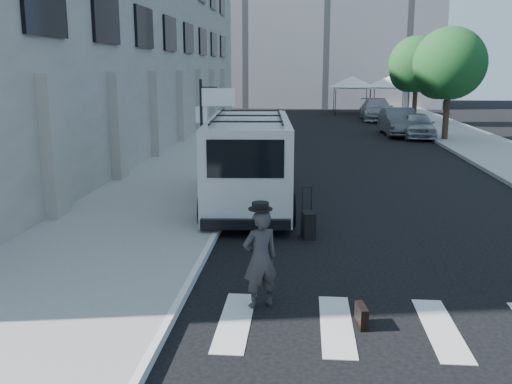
% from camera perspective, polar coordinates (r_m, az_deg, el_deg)
% --- Properties ---
extents(ground, '(120.00, 120.00, 0.00)m').
position_cam_1_polar(ground, '(12.01, 4.40, -6.85)').
color(ground, black).
rests_on(ground, ground).
extents(sidewalk_left, '(4.50, 48.00, 0.15)m').
position_cam_1_polar(sidewalk_left, '(27.95, -4.07, 4.40)').
color(sidewalk_left, gray).
rests_on(sidewalk_left, ground).
extents(sidewalk_right, '(4.00, 56.00, 0.15)m').
position_cam_1_polar(sidewalk_right, '(32.83, 20.69, 4.83)').
color(sidewalk_right, gray).
rests_on(sidewalk_right, ground).
extents(building_left, '(10.00, 44.00, 12.00)m').
position_cam_1_polar(building_left, '(31.60, -17.27, 15.59)').
color(building_left, gray).
rests_on(building_left, ground).
extents(sign_pole, '(1.03, 0.07, 3.50)m').
position_cam_1_polar(sign_pole, '(14.80, -4.58, 7.32)').
color(sign_pole, black).
rests_on(sign_pole, sidewalk_left).
extents(tree_near, '(3.80, 3.83, 6.03)m').
position_cam_1_polar(tree_near, '(32.37, 18.55, 11.82)').
color(tree_near, black).
rests_on(tree_near, ground).
extents(tree_far, '(3.80, 3.83, 6.03)m').
position_cam_1_polar(tree_far, '(41.18, 15.60, 12.00)').
color(tree_far, black).
rests_on(tree_far, ground).
extents(tent_left, '(4.00, 4.00, 3.20)m').
position_cam_1_polar(tent_left, '(49.52, 9.57, 10.81)').
color(tent_left, black).
rests_on(tent_left, ground).
extents(tent_right, '(4.00, 4.00, 3.20)m').
position_cam_1_polar(tent_right, '(50.37, 13.22, 10.68)').
color(tent_right, black).
rests_on(tent_right, ground).
extents(businessman, '(0.73, 0.65, 1.69)m').
position_cam_1_polar(businessman, '(9.50, 0.43, -6.71)').
color(businessman, '#303032').
rests_on(businessman, ground).
extents(briefcase, '(0.18, 0.45, 0.34)m').
position_cam_1_polar(briefcase, '(9.21, 10.50, -12.08)').
color(briefcase, black).
rests_on(briefcase, ground).
extents(suitcase, '(0.36, 0.48, 1.21)m').
position_cam_1_polar(suitcase, '(13.46, 5.25, -3.30)').
color(suitcase, black).
rests_on(suitcase, ground).
extents(cargo_van, '(2.77, 6.93, 2.54)m').
position_cam_1_polar(cargo_van, '(16.37, -0.70, 3.10)').
color(cargo_van, beige).
rests_on(cargo_van, ground).
extents(parked_car_a, '(1.91, 4.34, 1.45)m').
position_cam_1_polar(parked_car_a, '(33.72, 15.83, 6.45)').
color(parked_car_a, '#A9ABB2').
rests_on(parked_car_a, ground).
extents(parked_car_b, '(1.86, 4.92, 1.61)m').
position_cam_1_polar(parked_car_b, '(34.68, 14.06, 6.83)').
color(parked_car_b, '#515358').
rests_on(parked_car_b, ground).
extents(parked_car_c, '(2.25, 5.49, 1.59)m').
position_cam_1_polar(parked_car_c, '(44.16, 11.99, 8.05)').
color(parked_car_c, '#9A9DA2').
rests_on(parked_car_c, ground).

